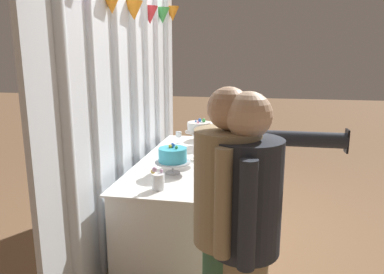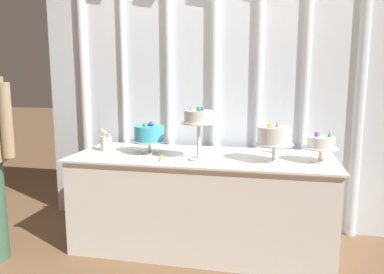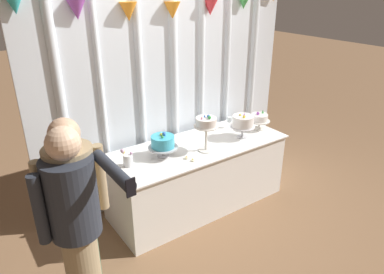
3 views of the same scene
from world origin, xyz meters
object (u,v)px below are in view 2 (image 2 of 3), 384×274
object	(u,v)px
cake_table	(202,201)
cake_display_midleft	(198,120)
tealight_far_left	(162,158)
wine_glass	(282,142)
cake_display_midright	(274,137)
cake_display_leftmost	(149,134)
tealight_near_left	(161,160)
flower_vase	(106,142)
cake_display_rightmost	(321,144)

from	to	relation	value
cake_table	cake_display_midleft	size ratio (longest dim) A/B	5.06
cake_display_midleft	tealight_far_left	size ratio (longest dim) A/B	8.99
wine_glass	cake_display_midright	bearing A→B (deg)	-102.85
cake_display_leftmost	tealight_near_left	xyz separation A→B (m)	(0.18, -0.27, -0.15)
cake_display_leftmost	tealight_far_left	size ratio (longest dim) A/B	6.81
cake_table	cake_display_midright	distance (m)	0.80
cake_display_leftmost	wine_glass	xyz separation A→B (m)	(1.06, 0.19, -0.05)
cake_display_midright	flower_vase	distance (m)	1.40
tealight_far_left	cake_display_midleft	bearing A→B (deg)	8.47
tealight_far_left	tealight_near_left	distance (m)	0.08
cake_display_midright	wine_glass	bearing A→B (deg)	77.15
cake_table	wine_glass	size ratio (longest dim) A/B	14.88
tealight_near_left	cake_display_leftmost	bearing A→B (deg)	123.86
flower_vase	tealight_far_left	distance (m)	0.59
flower_vase	wine_glass	bearing A→B (deg)	6.68
cake_display_leftmost	tealight_near_left	size ratio (longest dim) A/B	7.95
cake_table	tealight_near_left	distance (m)	0.54
cake_table	flower_vase	bearing A→B (deg)	178.48
cake_table	cake_display_midright	bearing A→B (deg)	-11.91
cake_table	cake_display_midleft	distance (m)	0.70
cake_display_leftmost	tealight_near_left	world-z (taller)	cake_display_leftmost
flower_vase	tealight_far_left	world-z (taller)	flower_vase
cake_display_leftmost	cake_display_rightmost	distance (m)	1.33
cake_display_midleft	cake_display_rightmost	bearing A→B (deg)	6.28
cake_display_leftmost	cake_display_midright	size ratio (longest dim) A/B	1.04
flower_vase	tealight_near_left	distance (m)	0.65
cake_display_leftmost	tealight_far_left	distance (m)	0.29
flower_vase	tealight_near_left	size ratio (longest dim) A/B	4.92
cake_display_midright	flower_vase	size ratio (longest dim) A/B	1.55
cake_display_midright	wine_glass	xyz separation A→B (m)	(0.07, 0.31, -0.09)
cake_display_midleft	wine_glass	distance (m)	0.74
cake_display_midright	tealight_far_left	world-z (taller)	cake_display_midright
tealight_far_left	cake_display_midright	bearing A→B (deg)	4.97
cake_display_midright	tealight_far_left	size ratio (longest dim) A/B	6.55
cake_display_midleft	flower_vase	world-z (taller)	cake_display_midleft
cake_table	wine_glass	bearing A→B (deg)	17.15
cake_display_leftmost	wine_glass	size ratio (longest dim) A/B	2.23
cake_display_rightmost	tealight_near_left	size ratio (longest dim) A/B	6.63
flower_vase	tealight_near_left	world-z (taller)	flower_vase
tealight_near_left	tealight_far_left	bearing A→B (deg)	105.22
cake_display_midleft	tealight_near_left	distance (m)	0.40
cake_display_midleft	cake_display_midright	world-z (taller)	cake_display_midleft
cake_table	cake_display_rightmost	world-z (taller)	cake_display_rightmost
cake_display_midright	tealight_far_left	bearing A→B (deg)	-175.03
tealight_far_left	cake_display_leftmost	bearing A→B (deg)	129.94
tealight_near_left	cake_display_rightmost	bearing A→B (deg)	10.81
cake_display_midright	wine_glass	size ratio (longest dim) A/B	2.14
cake_display_leftmost	cake_display_midleft	distance (m)	0.48
wine_glass	flower_vase	distance (m)	1.47
tealight_far_left	tealight_near_left	size ratio (longest dim) A/B	1.17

